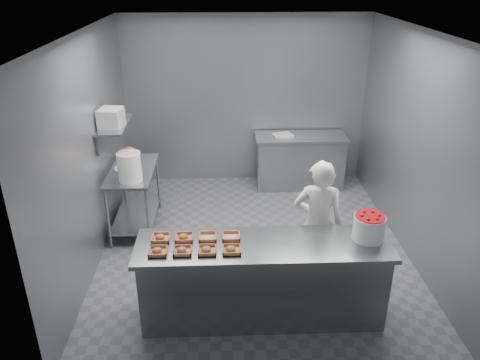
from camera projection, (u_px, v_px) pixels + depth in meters
name	position (u px, v px, depth m)	size (l,w,h in m)	color
floor	(253.00, 246.00, 6.33)	(4.50, 4.50, 0.00)	#4C4C51
ceiling	(257.00, 31.00, 5.15)	(4.50, 4.50, 0.00)	white
wall_back	(246.00, 101.00, 7.78)	(4.00, 0.04, 2.80)	slate
wall_left	(91.00, 152.00, 5.67)	(0.04, 4.50, 2.80)	slate
wall_right	(415.00, 147.00, 5.81)	(0.04, 4.50, 2.80)	slate
service_counter	(263.00, 280.00, 4.91)	(2.60, 0.70, 0.90)	slate
prep_table	(134.00, 190.00, 6.56)	(0.60, 1.20, 0.90)	slate
back_counter	(299.00, 161.00, 7.89)	(1.50, 0.60, 0.90)	slate
wall_shelf	(114.00, 125.00, 6.16)	(0.35, 0.90, 0.03)	slate
tray_0	(158.00, 251.00, 4.56)	(0.19, 0.18, 0.06)	tan
tray_1	(182.00, 250.00, 4.57)	(0.19, 0.18, 0.06)	tan
tray_2	(207.00, 250.00, 4.58)	(0.19, 0.18, 0.06)	tan
tray_3	(231.00, 249.00, 4.59)	(0.19, 0.18, 0.06)	tan
tray_4	(161.00, 238.00, 4.79)	(0.19, 0.18, 0.06)	tan
tray_5	(184.00, 237.00, 4.80)	(0.19, 0.18, 0.06)	tan
tray_6	(208.00, 237.00, 4.81)	(0.19, 0.18, 0.04)	tan
tray_7	(231.00, 236.00, 4.82)	(0.19, 0.18, 0.04)	tan
worker	(318.00, 223.00, 5.35)	(0.57, 0.37, 1.55)	white
strawberry_tub	(369.00, 227.00, 4.76)	(0.32, 0.32, 0.27)	white
glaze_bucket	(129.00, 166.00, 6.03)	(0.32, 0.30, 0.47)	white
bucket_lid	(127.00, 168.00, 6.45)	(0.34, 0.34, 0.03)	white
rag	(131.00, 158.00, 6.80)	(0.14, 0.12, 0.02)	#CCB28C
appliance	(111.00, 118.00, 5.99)	(0.28, 0.32, 0.24)	gray
paper_stack	(283.00, 135.00, 7.69)	(0.30, 0.22, 0.04)	silver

